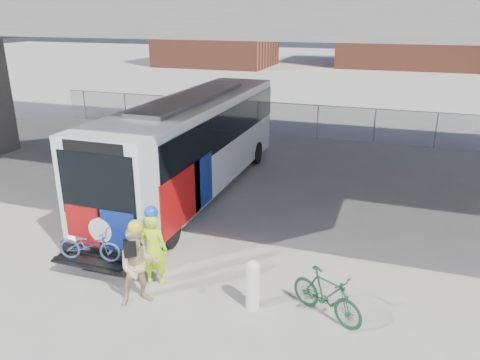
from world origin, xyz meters
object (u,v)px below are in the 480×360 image
at_px(bus, 194,138).
at_px(cyclist_tan, 138,265).
at_px(bike_parked, 327,295).
at_px(bollard, 253,283).
at_px(cyclist_hivis, 153,247).

bearing_deg(bus, cyclist_tan, -75.99).
height_order(bus, bike_parked, bus).
xyz_separation_m(bus, bollard, (4.38, -6.55, -1.44)).
bearing_deg(cyclist_tan, cyclist_hivis, 57.27).
distance_m(bollard, cyclist_tan, 2.69).
relative_size(bus, bollard, 10.32).
bearing_deg(cyclist_hivis, bus, -80.07).
bearing_deg(bollard, cyclist_hivis, 175.30).
height_order(bollard, cyclist_tan, cyclist_tan).
relative_size(bus, bike_parked, 6.82).
distance_m(bollard, cyclist_hivis, 2.70).
bearing_deg(cyclist_hivis, bike_parked, 174.77).
xyz_separation_m(bus, cyclist_tan, (1.79, -7.19, -1.10)).
bearing_deg(bollard, bike_parked, 7.52).
relative_size(bus, cyclist_tan, 6.05).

